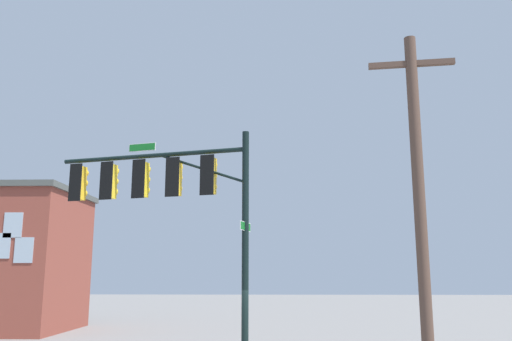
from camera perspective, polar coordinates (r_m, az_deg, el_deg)
name	(u,v)px	position (r m, az deg, el deg)	size (l,w,h in m)	color
signal_pole_assembly	(164,194)	(16.40, -9.94, -2.50)	(6.27, 2.30, 7.14)	black
utility_pole	(420,213)	(11.21, 17.43, -4.44)	(1.80, 0.35, 8.01)	brown
brick_building	(11,259)	(31.12, -25.16, -8.70)	(6.87, 6.73, 7.40)	brown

